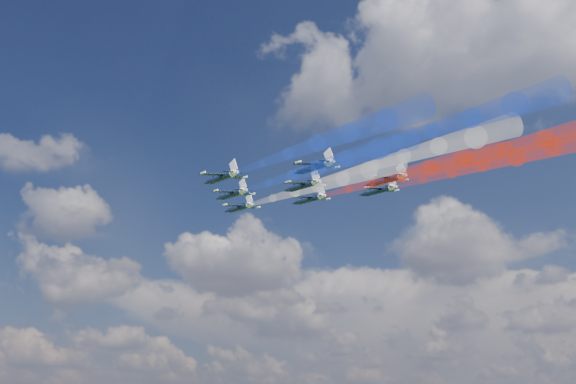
% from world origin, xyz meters
% --- Properties ---
extents(jet_lead, '(17.11, 16.12, 5.87)m').
position_xyz_m(jet_lead, '(-28.98, -2.72, 127.85)').
color(jet_lead, black).
extents(trail_lead, '(47.57, 26.18, 8.56)m').
position_xyz_m(trail_lead, '(-0.75, -16.03, 125.68)').
color(trail_lead, white).
extents(jet_inner_left, '(17.11, 16.12, 5.87)m').
position_xyz_m(jet_inner_left, '(-21.87, -18.54, 125.89)').
color(jet_inner_left, black).
extents(trail_inner_left, '(47.57, 26.18, 8.56)m').
position_xyz_m(trail_inner_left, '(6.36, -31.84, 123.72)').
color(trail_inner_left, blue).
extents(jet_inner_right, '(17.11, 16.12, 5.87)m').
position_xyz_m(jet_inner_right, '(-10.21, 0.22, 128.36)').
color(jet_inner_right, black).
extents(trail_inner_right, '(47.57, 26.18, 8.56)m').
position_xyz_m(trail_inner_right, '(18.02, -13.09, 126.19)').
color(trail_inner_right, red).
extents(jet_outer_left, '(17.11, 16.12, 5.87)m').
position_xyz_m(jet_outer_left, '(-14.73, -34.96, 123.84)').
color(jet_outer_left, black).
extents(trail_outer_left, '(47.57, 26.18, 8.56)m').
position_xyz_m(trail_outer_left, '(13.50, -48.27, 121.68)').
color(trail_outer_left, blue).
extents(jet_center_third, '(17.11, 16.12, 5.87)m').
position_xyz_m(jet_center_third, '(-4.46, -16.15, 126.17)').
color(jet_center_third, black).
extents(trail_center_third, '(47.57, 26.18, 8.56)m').
position_xyz_m(trail_center_third, '(23.78, -29.46, 124.00)').
color(trail_center_third, white).
extents(jet_outer_right, '(17.11, 16.12, 5.87)m').
position_xyz_m(jet_outer_right, '(6.65, 4.98, 129.63)').
color(jet_outer_right, black).
extents(trail_outer_right, '(47.57, 26.18, 8.56)m').
position_xyz_m(trail_outer_right, '(34.88, -8.33, 127.46)').
color(trail_outer_right, red).
extents(jet_rear_left, '(17.11, 16.12, 5.87)m').
position_xyz_m(jet_rear_left, '(4.60, -29.85, 124.72)').
color(jet_rear_left, black).
extents(trail_rear_left, '(47.57, 26.18, 8.56)m').
position_xyz_m(trail_rear_left, '(32.83, -43.16, 122.55)').
color(trail_rear_left, blue).
extents(jet_rear_right, '(17.11, 16.12, 5.87)m').
position_xyz_m(jet_rear_right, '(13.93, -11.03, 126.32)').
color(jet_rear_right, black).
extents(trail_rear_right, '(47.57, 26.18, 8.56)m').
position_xyz_m(trail_rear_right, '(42.17, -24.34, 124.15)').
color(trail_rear_right, red).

